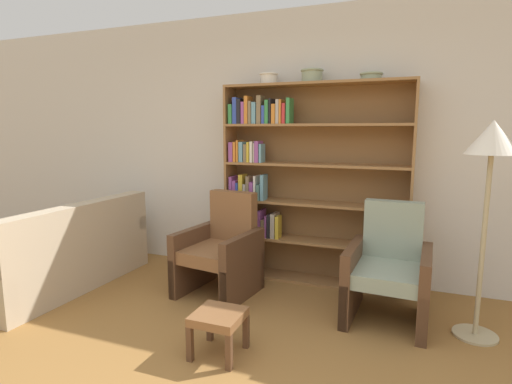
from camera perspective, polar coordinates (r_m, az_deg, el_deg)
wall_back at (r=4.19m, az=7.92°, el=6.44°), size 12.00×0.06×2.75m
bookshelf at (r=4.08m, az=5.69°, el=1.29°), size 1.85×0.30×2.00m
bowl_terracotta at (r=4.15m, az=1.85°, el=15.96°), size 0.19×0.19×0.11m
bowl_sage at (r=4.03m, az=8.00°, el=16.20°), size 0.22×0.22×0.13m
bowl_slate at (r=3.94m, az=16.14°, el=15.66°), size 0.21×0.21×0.07m
couch at (r=4.48m, az=-26.08°, el=-8.32°), size 0.91×1.76×0.85m
armchair_leather at (r=3.87m, az=-4.98°, el=-8.35°), size 0.73×0.76×0.95m
armchair_cushioned at (r=3.51m, az=18.41°, el=-10.61°), size 0.68×0.71×0.95m
floor_lamp at (r=3.28m, az=30.57°, el=4.65°), size 0.36×0.36×1.62m
footstool at (r=2.90m, az=-5.37°, el=-17.82°), size 0.33×0.33×0.31m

